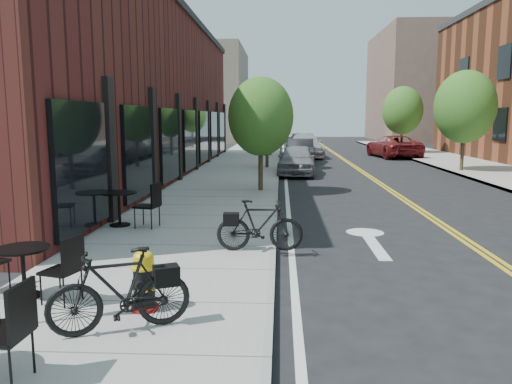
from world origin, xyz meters
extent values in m
plane|color=black|center=(0.00, 0.00, 0.00)|extent=(120.00, 120.00, 0.00)
cube|color=#9E9B93|center=(-2.00, 10.00, 0.06)|extent=(4.00, 70.00, 0.12)
cube|color=#4A1917|center=(-6.50, 14.00, 3.50)|extent=(5.00, 28.00, 7.00)
cube|color=#726656|center=(-8.00, 48.00, 5.00)|extent=(8.00, 14.00, 10.00)
cube|color=brown|center=(16.00, 50.00, 6.00)|extent=(10.00, 16.00, 12.00)
cylinder|color=#382B1E|center=(-0.60, 9.00, 0.93)|extent=(0.16, 0.16, 1.61)
ellipsoid|color=#2D611E|center=(-0.60, 9.00, 2.61)|extent=(2.20, 2.20, 2.64)
cylinder|color=#382B1E|center=(-0.60, 17.00, 0.96)|extent=(0.16, 0.16, 1.68)
ellipsoid|color=#2D611E|center=(-0.60, 17.00, 2.72)|extent=(2.30, 2.30, 2.76)
cylinder|color=#382B1E|center=(-0.60, 25.00, 0.91)|extent=(0.16, 0.16, 1.57)
ellipsoid|color=#2D611E|center=(-0.60, 25.00, 2.54)|extent=(2.10, 2.10, 2.52)
cylinder|color=#382B1E|center=(-0.60, 33.00, 0.98)|extent=(0.16, 0.16, 1.71)
ellipsoid|color=#2D611E|center=(-0.60, 33.00, 2.79)|extent=(2.40, 2.40, 2.88)
cylinder|color=#382B1E|center=(8.60, 16.00, 1.03)|extent=(0.16, 0.16, 1.82)
ellipsoid|color=#2D611E|center=(8.60, 16.00, 3.06)|extent=(2.80, 2.80, 3.36)
cylinder|color=#382B1E|center=(8.60, 28.00, 1.03)|extent=(0.16, 0.16, 1.82)
ellipsoid|color=#2D611E|center=(8.60, 28.00, 3.06)|extent=(2.80, 2.80, 3.36)
cylinder|color=maroon|center=(-1.66, -1.79, 0.15)|extent=(0.46, 0.46, 0.05)
cylinder|color=black|center=(-1.66, -1.79, 0.41)|extent=(0.36, 0.36, 0.53)
cylinder|color=yellow|center=(-1.66, -1.79, 0.68)|extent=(0.41, 0.41, 0.04)
cylinder|color=yellow|center=(-1.66, -1.79, 0.75)|extent=(0.35, 0.35, 0.12)
ellipsoid|color=yellow|center=(-1.66, -1.79, 0.82)|extent=(0.34, 0.34, 0.15)
cylinder|color=yellow|center=(-1.66, -1.79, 0.90)|extent=(0.06, 0.06, 0.05)
imported|color=black|center=(-1.76, -2.44, 0.61)|extent=(1.68, 1.07, 0.98)
imported|color=black|center=(-0.30, 1.16, 0.60)|extent=(1.62, 0.51, 0.96)
cylinder|color=black|center=(-3.44, -1.41, 0.13)|extent=(0.52, 0.52, 0.03)
cylinder|color=black|center=(-3.44, -1.41, 0.47)|extent=(0.07, 0.07, 0.67)
cylinder|color=black|center=(-3.44, -1.41, 0.81)|extent=(0.90, 0.90, 0.03)
cylinder|color=black|center=(-3.60, 3.18, 0.14)|extent=(0.56, 0.56, 0.03)
cylinder|color=black|center=(-3.60, 3.18, 0.50)|extent=(0.08, 0.08, 0.75)
cylinder|color=black|center=(-3.60, 3.18, 0.88)|extent=(0.96, 0.96, 0.03)
imported|color=gray|center=(0.80, 14.61, 0.69)|extent=(1.86, 4.14, 1.38)
imported|color=black|center=(1.21, 20.77, 0.69)|extent=(1.54, 4.19, 1.37)
imported|color=#ACADB1|center=(1.60, 24.87, 0.77)|extent=(2.51, 5.46, 1.55)
imported|color=maroon|center=(7.38, 24.97, 0.71)|extent=(3.05, 5.41, 1.43)
camera|label=1|loc=(0.07, -7.86, 2.58)|focal=35.00mm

